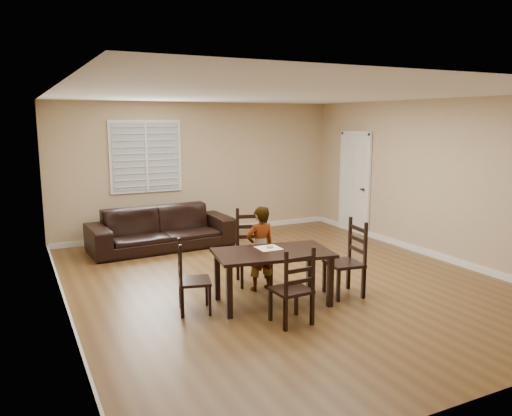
# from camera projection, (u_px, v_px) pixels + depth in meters

# --- Properties ---
(ground) EXTENTS (7.00, 7.00, 0.00)m
(ground) POSITION_uv_depth(u_px,v_px,m) (282.00, 281.00, 7.38)
(ground) COLOR brown
(ground) RESTS_ON ground
(room) EXTENTS (6.04, 7.04, 2.72)m
(room) POSITION_uv_depth(u_px,v_px,m) (279.00, 158.00, 7.23)
(room) COLOR tan
(room) RESTS_ON ground
(dining_table) EXTENTS (1.59, 1.06, 0.69)m
(dining_table) POSITION_uv_depth(u_px,v_px,m) (273.00, 258.00, 6.40)
(dining_table) COLOR black
(dining_table) RESTS_ON ground
(chair_near) EXTENTS (0.59, 0.57, 1.08)m
(chair_near) POSITION_uv_depth(u_px,v_px,m) (253.00, 248.00, 7.33)
(chair_near) COLOR black
(chair_near) RESTS_ON ground
(chair_far) EXTENTS (0.43, 0.40, 0.93)m
(chair_far) POSITION_uv_depth(u_px,v_px,m) (297.00, 291.00, 5.70)
(chair_far) COLOR black
(chair_far) RESTS_ON ground
(chair_left) EXTENTS (0.47, 0.49, 0.91)m
(chair_left) POSITION_uv_depth(u_px,v_px,m) (186.00, 280.00, 6.12)
(chair_left) COLOR black
(chair_left) RESTS_ON ground
(chair_right) EXTENTS (0.49, 0.52, 1.03)m
(chair_right) POSITION_uv_depth(u_px,v_px,m) (352.00, 261.00, 6.75)
(chair_right) COLOR black
(chair_right) RESTS_ON ground
(child) EXTENTS (0.45, 0.31, 1.19)m
(child) POSITION_uv_depth(u_px,v_px,m) (260.00, 249.00, 6.90)
(child) COLOR gray
(child) RESTS_ON ground
(napkin) EXTENTS (0.30, 0.30, 0.00)m
(napkin) POSITION_uv_depth(u_px,v_px,m) (269.00, 248.00, 6.54)
(napkin) COLOR beige
(napkin) RESTS_ON dining_table
(donut) EXTENTS (0.09, 0.09, 0.03)m
(donut) POSITION_uv_depth(u_px,v_px,m) (270.00, 246.00, 6.54)
(donut) COLOR #C78047
(donut) RESTS_ON napkin
(sofa) EXTENTS (2.65, 1.16, 0.76)m
(sofa) POSITION_uv_depth(u_px,v_px,m) (161.00, 228.00, 9.17)
(sofa) COLOR black
(sofa) RESTS_ON ground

